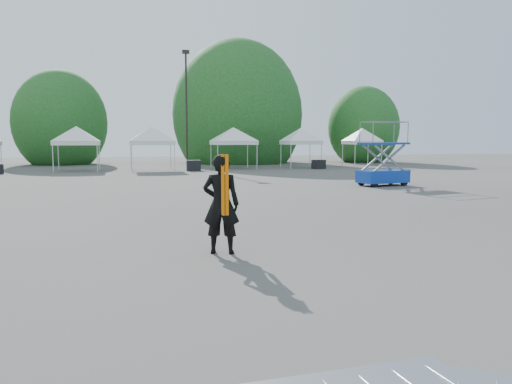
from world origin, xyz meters
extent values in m
plane|color=#474442|center=(0.00, 0.00, 0.00)|extent=(120.00, 120.00, 0.00)
cylinder|color=black|center=(3.00, 32.00, 4.75)|extent=(0.16, 0.16, 9.50)
cube|color=black|center=(3.00, 32.00, 9.65)|extent=(0.60, 0.25, 0.30)
cylinder|color=#382314|center=(-8.00, 40.00, 1.14)|extent=(0.36, 0.36, 2.27)
ellipsoid|color=#1D4B19|center=(-8.00, 40.00, 3.94)|extent=(4.16, 4.16, 4.78)
cylinder|color=#382314|center=(9.00, 39.00, 1.40)|extent=(0.36, 0.36, 2.80)
ellipsoid|color=#1D4B19|center=(9.00, 39.00, 4.85)|extent=(5.12, 5.12, 5.89)
cylinder|color=#382314|center=(22.00, 37.00, 1.05)|extent=(0.36, 0.36, 2.10)
ellipsoid|color=#1D4B19|center=(22.00, 37.00, 3.64)|extent=(3.84, 3.84, 4.42)
cylinder|color=silver|center=(-10.82, 28.83, 1.00)|extent=(0.06, 0.06, 2.00)
cylinder|color=silver|center=(-7.09, 27.00, 1.00)|extent=(0.06, 0.06, 2.00)
cylinder|color=silver|center=(-4.09, 27.00, 1.00)|extent=(0.06, 0.06, 2.00)
cylinder|color=silver|center=(-7.09, 30.00, 1.00)|extent=(0.06, 0.06, 2.00)
cylinder|color=silver|center=(-4.09, 30.00, 1.00)|extent=(0.06, 0.06, 2.00)
cube|color=white|center=(-5.59, 28.50, 2.08)|extent=(3.21, 3.21, 0.30)
pyramid|color=white|center=(-5.59, 28.50, 3.33)|extent=(4.53, 4.53, 1.10)
cylinder|color=silver|center=(-1.70, 26.13, 1.00)|extent=(0.06, 0.06, 2.00)
cylinder|color=silver|center=(1.36, 26.13, 1.00)|extent=(0.06, 0.06, 2.00)
cylinder|color=silver|center=(-1.70, 29.19, 1.00)|extent=(0.06, 0.06, 2.00)
cylinder|color=silver|center=(1.36, 29.19, 1.00)|extent=(0.06, 0.06, 2.00)
cube|color=white|center=(-0.17, 27.66, 2.08)|extent=(3.26, 3.26, 0.30)
pyramid|color=white|center=(-0.17, 27.66, 3.33)|extent=(4.61, 4.61, 1.10)
cylinder|color=silver|center=(4.77, 27.16, 1.00)|extent=(0.06, 0.06, 2.00)
cylinder|color=silver|center=(7.90, 27.16, 1.00)|extent=(0.06, 0.06, 2.00)
cylinder|color=silver|center=(4.77, 30.30, 1.00)|extent=(0.06, 0.06, 2.00)
cylinder|color=silver|center=(7.90, 30.30, 1.00)|extent=(0.06, 0.06, 2.00)
cube|color=white|center=(6.34, 28.73, 2.08)|extent=(3.34, 3.34, 0.30)
pyramid|color=white|center=(6.34, 28.73, 3.33)|extent=(4.72, 4.72, 1.10)
cylinder|color=silver|center=(10.75, 27.31, 1.00)|extent=(0.06, 0.06, 2.00)
cylinder|color=silver|center=(13.40, 27.31, 1.00)|extent=(0.06, 0.06, 2.00)
cylinder|color=silver|center=(10.75, 29.95, 1.00)|extent=(0.06, 0.06, 2.00)
cylinder|color=silver|center=(13.40, 29.95, 1.00)|extent=(0.06, 0.06, 2.00)
cube|color=white|center=(12.07, 28.63, 2.08)|extent=(2.84, 2.84, 0.30)
pyramid|color=white|center=(12.07, 28.63, 3.33)|extent=(4.02, 4.02, 1.10)
cylinder|color=silver|center=(16.51, 27.57, 1.00)|extent=(0.06, 0.06, 2.00)
cylinder|color=silver|center=(18.99, 27.57, 1.00)|extent=(0.06, 0.06, 2.00)
cylinder|color=silver|center=(16.51, 30.05, 1.00)|extent=(0.06, 0.06, 2.00)
cylinder|color=silver|center=(18.99, 30.05, 1.00)|extent=(0.06, 0.06, 2.00)
cube|color=white|center=(17.75, 28.81, 2.08)|extent=(2.67, 2.67, 0.30)
pyramid|color=white|center=(17.75, 28.81, 3.33)|extent=(3.78, 3.78, 1.10)
imported|color=black|center=(-0.30, -0.85, 1.02)|extent=(0.86, 0.69, 2.04)
cube|color=orange|center=(-0.30, -1.06, 1.43)|extent=(0.16, 0.03, 1.23)
cube|color=#0C46A7|center=(10.52, 12.06, 0.47)|extent=(2.69, 1.68, 0.63)
cube|color=#0C46A7|center=(10.52, 12.06, 2.14)|extent=(2.58, 1.61, 0.10)
cylinder|color=black|center=(9.69, 11.38, 0.19)|extent=(0.40, 0.22, 0.38)
cylinder|color=black|center=(11.54, 11.72, 0.19)|extent=(0.40, 0.22, 0.38)
cylinder|color=black|center=(9.50, 12.40, 0.19)|extent=(0.40, 0.22, 0.38)
cylinder|color=black|center=(11.35, 12.74, 0.19)|extent=(0.40, 0.22, 0.38)
cube|color=black|center=(2.81, 26.56, 0.40)|extent=(1.07, 0.85, 0.80)
cube|color=black|center=(12.83, 26.51, 0.36)|extent=(1.14, 1.03, 0.72)
camera|label=1|loc=(-2.18, -10.79, 2.33)|focal=35.00mm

